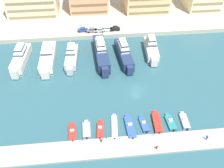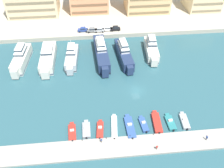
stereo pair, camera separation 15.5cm
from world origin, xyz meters
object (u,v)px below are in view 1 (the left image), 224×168
pedestrian_far_side (102,140)px  motorboat_blue_center_right (144,124)px  car_white_center_left (107,29)px  car_silver_mid_left (99,30)px  motorboat_grey_left (87,130)px  motorboat_red_mid_left (100,130)px  motorboat_red_far_left (72,132)px  motorboat_red_mid_right (157,122)px  car_blue_far_left (83,29)px  yacht_ivory_far_left (21,58)px  yacht_silver_mid_left (72,57)px  yacht_navy_center_left (101,53)px  motorboat_white_center_left (114,127)px  motorboat_grey_far_right (184,121)px  car_black_center (115,28)px  yacht_ivory_left (48,57)px  yacht_navy_center (124,53)px  car_grey_left (92,30)px  yacht_ivory_center_right (151,48)px  pedestrian_near_edge (157,147)px  pedestrian_mid_deck (207,137)px  motorboat_teal_right (170,122)px  motorboat_blue_center (130,127)px

pedestrian_far_side → motorboat_blue_center_right: bearing=22.4°
car_white_center_left → car_silver_mid_left: bearing=-170.3°
motorboat_grey_left → motorboat_red_mid_left: 3.70m
motorboat_red_far_left → pedestrian_far_side: bearing=-28.4°
motorboat_red_mid_right → car_blue_far_left: (-19.58, 49.51, 2.19)m
yacht_ivory_far_left → yacht_silver_mid_left: bearing=-1.4°
yacht_silver_mid_left → motorboat_grey_left: yacht_silver_mid_left is taller
yacht_navy_center_left → motorboat_white_center_left: 32.58m
motorboat_grey_far_right → car_silver_mid_left: bearing=112.9°
yacht_navy_center_left → car_black_center: (6.94, 16.88, 0.20)m
car_white_center_left → pedestrian_far_side: size_ratio=2.51×
yacht_ivory_left → yacht_navy_center: (27.30, -0.94, 0.33)m
yacht_ivory_far_left → yacht_ivory_left: bearing=0.9°
yacht_ivory_left → yacht_navy_center_left: (19.15, 0.21, 0.45)m
yacht_navy_center → motorboat_white_center_left: 32.13m
car_grey_left → yacht_ivory_center_right: bearing=-35.6°
car_blue_far_left → pedestrian_near_edge: bearing=-73.2°
car_black_center → pedestrian_mid_deck: (17.48, -56.06, -1.12)m
yacht_navy_center_left → yacht_ivory_center_right: yacht_navy_center_left is taller
yacht_silver_mid_left → motorboat_grey_far_right: 44.79m
yacht_silver_mid_left → yacht_ivory_left: bearing=176.1°
yacht_ivory_center_right → car_silver_mid_left: yacht_ivory_center_right is taller
motorboat_red_mid_right → motorboat_white_center_left: bearing=-179.1°
yacht_ivory_far_left → yacht_navy_center: bearing=-1.3°
yacht_ivory_far_left → pedestrian_near_edge: yacht_ivory_far_left is taller
motorboat_red_mid_right → motorboat_teal_right: size_ratio=1.28×
yacht_navy_center → car_grey_left: bearing=121.7°
yacht_silver_mid_left → yacht_ivory_center_right: size_ratio=0.99×
motorboat_blue_center_right → car_blue_far_left: car_blue_far_left is taller
motorboat_white_center_left → pedestrian_near_edge: 12.83m
yacht_ivory_center_right → motorboat_blue_center: bearing=-111.2°
yacht_silver_mid_left → car_grey_left: 19.03m
motorboat_blue_center → car_grey_left: bearing=99.5°
motorboat_red_far_left → car_silver_mid_left: size_ratio=1.56×
motorboat_grey_far_right → car_silver_mid_left: (-20.65, 48.82, 2.30)m
car_silver_mid_left → car_white_center_left: 3.43m
car_grey_left → car_black_center: same height
motorboat_red_far_left → pedestrian_mid_deck: size_ratio=3.66×
yacht_navy_center_left → car_black_center: 18.25m
motorboat_red_mid_left → pedestrian_mid_deck: (26.98, -5.97, 1.13)m
yacht_ivory_left → pedestrian_mid_deck: bearing=-41.8°
motorboat_blue_center_right → motorboat_red_mid_right: bearing=2.6°
yacht_silver_mid_left → yacht_navy_center: yacht_navy_center is taller
yacht_silver_mid_left → yacht_navy_center: 18.86m
motorboat_red_far_left → yacht_ivory_center_right: bearing=50.0°
motorboat_grey_left → yacht_navy_center_left: bearing=79.2°
motorboat_grey_left → motorboat_grey_far_right: size_ratio=0.96×
motorboat_red_mid_right → yacht_silver_mid_left: bearing=127.1°
car_black_center → pedestrian_mid_deck: 58.73m
car_black_center → motorboat_blue_center: bearing=-91.7°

